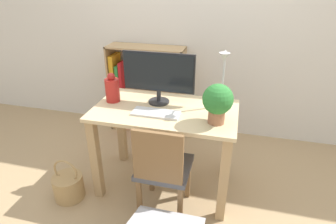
# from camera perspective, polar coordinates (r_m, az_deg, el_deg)

# --- Properties ---
(ground_plane) EXTENTS (10.00, 10.00, 0.00)m
(ground_plane) POSITION_cam_1_polar(r_m,az_deg,el_deg) (2.69, -0.54, -14.38)
(ground_plane) COLOR tan
(wall_back) EXTENTS (8.00, 0.05, 2.60)m
(wall_back) POSITION_cam_1_polar(r_m,az_deg,el_deg) (3.18, 4.84, 18.06)
(wall_back) COLOR silver
(wall_back) RESTS_ON ground_plane
(desk) EXTENTS (1.16, 0.66, 0.78)m
(desk) POSITION_cam_1_polar(r_m,az_deg,el_deg) (2.34, -0.60, -3.02)
(desk) COLOR #D8BC8C
(desk) RESTS_ON ground_plane
(monitor) EXTENTS (0.60, 0.18, 0.43)m
(monitor) POSITION_cam_1_polar(r_m,az_deg,el_deg) (2.28, -1.93, 7.68)
(monitor) COLOR #232326
(monitor) RESTS_ON desk
(keyboard) EXTENTS (0.37, 0.15, 0.02)m
(keyboard) POSITION_cam_1_polar(r_m,az_deg,el_deg) (2.18, -2.47, -0.23)
(keyboard) COLOR silver
(keyboard) RESTS_ON desk
(vase) EXTENTS (0.12, 0.12, 0.25)m
(vase) POSITION_cam_1_polar(r_m,az_deg,el_deg) (2.41, -11.25, 4.59)
(vase) COLOR #B2231E
(vase) RESTS_ON desk
(desk_lamp) EXTENTS (0.10, 0.19, 0.47)m
(desk_lamp) POSITION_cam_1_polar(r_m,az_deg,el_deg) (2.18, 11.11, 7.36)
(desk_lamp) COLOR #B7B7BC
(desk_lamp) RESTS_ON desk
(potted_plant) EXTENTS (0.22, 0.22, 0.30)m
(potted_plant) POSITION_cam_1_polar(r_m,az_deg,el_deg) (2.01, 10.05, 2.16)
(potted_plant) COLOR #9E6647
(potted_plant) RESTS_ON desk
(chair) EXTENTS (0.40, 0.40, 0.82)m
(chair) POSITION_cam_1_polar(r_m,az_deg,el_deg) (2.15, -1.13, -11.24)
(chair) COLOR #4C4C51
(chair) RESTS_ON ground_plane
(bookshelf) EXTENTS (0.88, 0.28, 1.03)m
(bookshelf) POSITION_cam_1_polar(r_m,az_deg,el_deg) (3.42, -6.95, 3.55)
(bookshelf) COLOR tan
(bookshelf) RESTS_ON ground_plane
(basket) EXTENTS (0.25, 0.25, 0.39)m
(basket) POSITION_cam_1_polar(r_m,az_deg,el_deg) (2.64, -19.56, -13.98)
(basket) COLOR tan
(basket) RESTS_ON ground_plane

